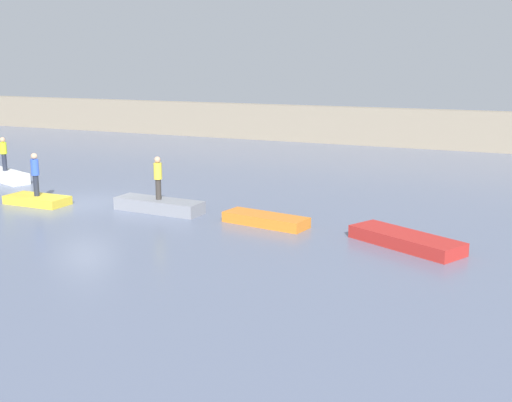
{
  "coord_description": "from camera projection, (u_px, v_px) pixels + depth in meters",
  "views": [
    {
      "loc": [
        17.08,
        -20.58,
        5.88
      ],
      "look_at": [
        7.42,
        1.14,
        0.56
      ],
      "focal_mm": 44.51,
      "sensor_mm": 36.0,
      "label": 1
    }
  ],
  "objects": [
    {
      "name": "person_blue_shirt",
      "position": [
        35.0,
        172.0,
        26.04
      ],
      "size": [
        0.32,
        0.32,
        1.79
      ],
      "color": "#232838",
      "rests_on": "rowboat_yellow"
    },
    {
      "name": "rowboat_red",
      "position": [
        406.0,
        240.0,
        20.34
      ],
      "size": [
        3.96,
        2.85,
        0.42
      ],
      "primitive_type": "cube",
      "rotation": [
        0.0,
        0.0,
        -0.47
      ],
      "color": "red",
      "rests_on": "ground_plane"
    },
    {
      "name": "rowboat_orange",
      "position": [
        266.0,
        220.0,
        23.0
      ],
      "size": [
        3.31,
        1.53,
        0.38
      ],
      "primitive_type": "cube",
      "rotation": [
        0.0,
        0.0,
        -0.16
      ],
      "color": "orange",
      "rests_on": "ground_plane"
    },
    {
      "name": "embankment_wall",
      "position": [
        285.0,
        123.0,
        46.77
      ],
      "size": [
        80.0,
        1.2,
        2.61
      ],
      "primitive_type": "cube",
      "color": "gray",
      "rests_on": "ground_plane"
    },
    {
      "name": "rowboat_grey",
      "position": [
        159.0,
        205.0,
        24.99
      ],
      "size": [
        3.72,
        1.26,
        0.5
      ],
      "primitive_type": "cube",
      "rotation": [
        0.0,
        0.0,
        -0.05
      ],
      "color": "gray",
      "rests_on": "ground_plane"
    },
    {
      "name": "ground_plane",
      "position": [
        82.0,
        204.0,
        26.41
      ],
      "size": [
        120.0,
        120.0,
        0.0
      ],
      "primitive_type": "plane",
      "color": "slate"
    },
    {
      "name": "person_hiviz_shirt",
      "position": [
        4.0,
        152.0,
        30.96
      ],
      "size": [
        0.32,
        0.32,
        1.65
      ],
      "color": "#232838",
      "rests_on": "rowboat_white"
    },
    {
      "name": "rowboat_white",
      "position": [
        6.0,
        176.0,
        31.23
      ],
      "size": [
        3.4,
        1.98,
        0.53
      ],
      "primitive_type": "cube",
      "rotation": [
        0.0,
        0.0,
        -0.35
      ],
      "color": "white",
      "rests_on": "ground_plane"
    },
    {
      "name": "rowboat_yellow",
      "position": [
        37.0,
        200.0,
        26.29
      ],
      "size": [
        2.68,
        1.23,
        0.35
      ],
      "primitive_type": "cube",
      "rotation": [
        0.0,
        0.0,
        -0.01
      ],
      "color": "gold",
      "rests_on": "ground_plane"
    },
    {
      "name": "person_yellow_shirt",
      "position": [
        158.0,
        176.0,
        24.73
      ],
      "size": [
        0.32,
        0.32,
        1.7
      ],
      "color": "#38332D",
      "rests_on": "rowboat_grey"
    }
  ]
}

